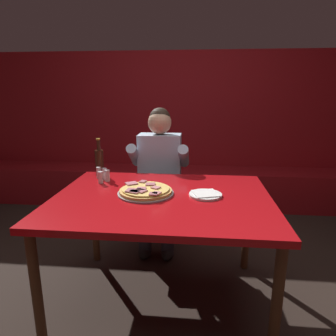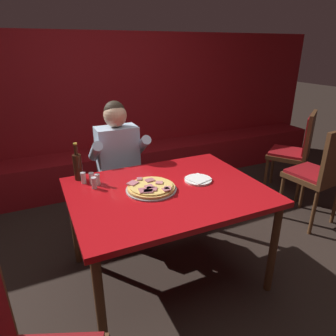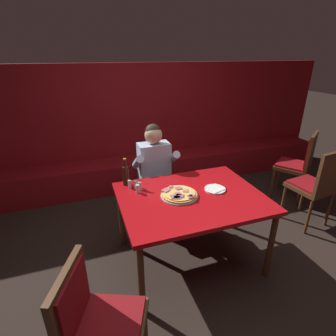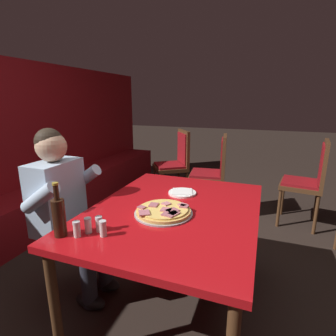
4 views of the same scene
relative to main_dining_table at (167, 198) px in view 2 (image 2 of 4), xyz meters
name	(u,v)px [view 2 (image 2 of 4)]	position (x,y,z in m)	size (l,w,h in m)	color
ground_plane	(167,274)	(0.00, 0.00, -0.70)	(24.00, 24.00, 0.00)	black
booth_wall_panel	(98,110)	(0.00, 2.18, 0.25)	(6.80, 0.16, 1.90)	maroon
booth_bench	(108,169)	(0.00, 1.86, -0.47)	(6.46, 0.48, 0.46)	maroon
main_dining_table	(167,198)	(0.00, 0.00, 0.00)	(1.37, 1.05, 0.77)	#4C2D19
pizza	(151,188)	(-0.11, 0.03, 0.09)	(0.36, 0.36, 0.05)	#9E9EA3
plate_white_paper	(198,180)	(0.27, 0.03, 0.08)	(0.21, 0.21, 0.02)	white
beer_bottle	(78,166)	(-0.55, 0.44, 0.18)	(0.07, 0.07, 0.29)	black
shaker_black_pepper	(84,178)	(-0.53, 0.36, 0.11)	(0.04, 0.04, 0.09)	silver
shaker_parmesan	(92,179)	(-0.47, 0.33, 0.11)	(0.04, 0.04, 0.09)	silver
shaker_oregano	(94,183)	(-0.47, 0.23, 0.11)	(0.04, 0.04, 0.09)	silver
shaker_red_pepper_flakes	(98,180)	(-0.44, 0.28, 0.11)	(0.04, 0.04, 0.09)	silver
diner_seated_blue_shirt	(121,164)	(-0.12, 0.78, 0.01)	(0.53, 0.53, 1.27)	black
dining_chair_far_left	(296,148)	(2.00, 0.67, -0.10)	(0.61, 0.61, 1.03)	#4C2D19
dining_chair_near_left	(322,170)	(1.69, 0.05, -0.09)	(0.49, 0.49, 1.04)	#4C2D19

